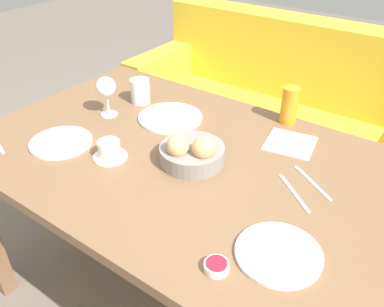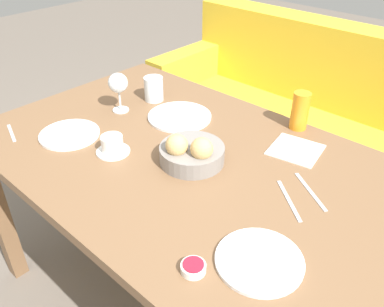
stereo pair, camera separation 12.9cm
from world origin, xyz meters
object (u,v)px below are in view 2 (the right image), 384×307
Objects in this scene: bread_basket at (191,153)px; water_tumbler at (154,89)px; couch at (302,134)px; wine_glass at (118,84)px; coffee_cup at (112,145)px; fork_silver at (289,200)px; plate_near_right at (259,261)px; plate_near_left at (70,134)px; juice_glass at (300,111)px; jam_bowl_berry at (193,267)px; knife_silver at (310,191)px; napkin at (296,150)px; plate_far_center at (180,117)px; spoon_coffee at (11,133)px.

bread_basket is 2.11× the size of water_tumbler.
wine_glass is (-0.30, -1.01, 0.54)m from couch.
coffee_cup is (-0.23, -0.13, -0.01)m from bread_basket.
plate_near_right is at bearing -74.36° from fork_silver.
coffee_cup is 0.59m from fork_silver.
wine_glass reaches higher than plate_near_left.
juice_glass is 0.59m from water_tumbler.
knife_silver is (0.05, 0.45, -0.01)m from jam_bowl_berry.
plate_near_left and plate_near_right have the same top height.
fork_silver is at bearing -65.05° from couch.
wine_glass reaches higher than juice_glass.
plate_far_center is at bearing -167.51° from napkin.
plate_near_right reaches higher than knife_silver.
coffee_cup is (0.01, -0.32, 0.02)m from plate_far_center.
coffee_cup is (0.19, -0.37, -0.02)m from water_tumbler.
bread_basket is 0.45m from plate_near_right.
plate_near_right is (0.83, -0.02, 0.00)m from plate_near_left.
juice_glass is 0.67m from coffee_cup.
napkin is (0.81, 0.59, 0.00)m from spoon_coffee.
couch reaches higher than napkin.
couch is 0.87m from juice_glass.
couch is 1.31m from coffee_cup.
water_tumbler reaches higher than napkin.
wine_glass is (-0.02, 0.25, 0.11)m from plate_near_left.
plate_far_center is at bearing 91.06° from coffee_cup.
water_tumbler is 0.17m from wine_glass.
jam_bowl_berry is at bearing -37.19° from water_tumbler.
spoon_coffee is (-0.60, -0.30, -0.04)m from bread_basket.
spoon_coffee is at bearing -126.24° from plate_far_center.
jam_bowl_berry is (0.30, -0.32, -0.03)m from bread_basket.
napkin is at bearing 131.63° from knife_silver.
napkin is (-0.12, 0.24, 0.00)m from fork_silver.
couch is 1.36m from plate_near_left.
plate_near_right is at bearing -1.71° from plate_near_left.
spoon_coffee is (-0.90, 0.02, -0.01)m from jam_bowl_berry.
couch is at bearing 72.17° from spoon_coffee.
plate_near_right is 1.88× the size of coffee_cup.
fork_silver is 0.79× the size of napkin.
jam_bowl_berry is at bearing -11.49° from plate_near_left.
plate_far_center is 1.55× the size of knife_silver.
bread_basket is 1.85× the size of coffee_cup.
couch is 10.97× the size of wine_glass.
jam_bowl_berry is 0.37m from fork_silver.
plate_far_center is at bearing 28.32° from wine_glass.
wine_glass is 0.70m from napkin.
plate_far_center reaches higher than spoon_coffee.
plate_near_right is at bearing -26.04° from bread_basket.
juice_glass is 0.17m from napkin.
spoon_coffee is (-0.18, -0.54, -0.05)m from water_tumbler.
water_tumbler is at bearing 152.58° from plate_near_right.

